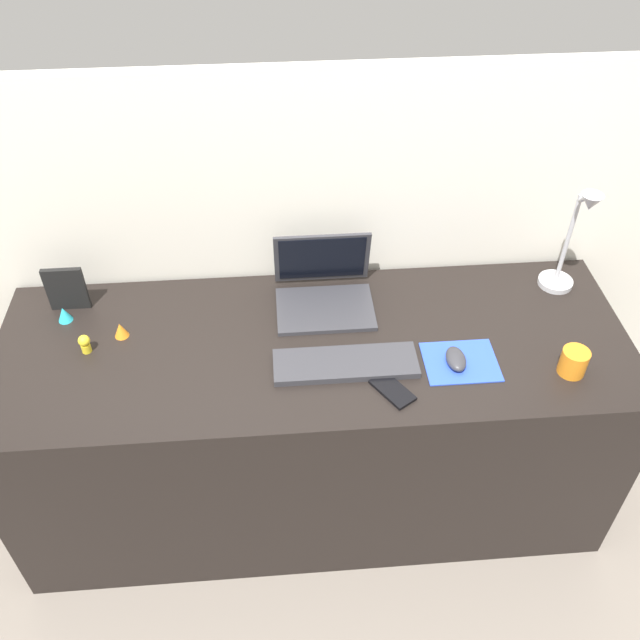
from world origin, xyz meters
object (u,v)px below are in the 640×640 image
Objects in this scene: mouse at (456,359)px; toy_figurine_yellow at (85,343)px; toy_figurine_cyan at (64,314)px; desk_lamp at (571,244)px; toy_figurine_orange at (121,330)px; picture_frame at (66,289)px; coffee_mug at (574,362)px; cell_phone at (392,390)px; keyboard at (346,364)px; laptop at (324,286)px.

mouse is 1.07m from toy_figurine_yellow.
toy_figurine_cyan reaches higher than mouse.
toy_figurine_orange is (-1.37, -0.11, -0.16)m from desk_lamp.
toy_figurine_yellow is at bearing -58.32° from toy_figurine_cyan.
desk_lamp is 1.55m from picture_frame.
toy_figurine_cyan is at bearing 166.25° from mouse.
mouse is 1.22× the size of coffee_mug.
desk_lamp reaches higher than mouse.
toy_figurine_orange is (0.17, -0.14, -0.05)m from picture_frame.
toy_figurine_yellow reaches higher than toy_figurine_orange.
cell_phone is 0.34× the size of desk_lamp.
coffee_mug reaches higher than keyboard.
picture_frame is 3.17× the size of toy_figurine_orange.
picture_frame reaches higher than coffee_mug.
mouse is 0.64× the size of picture_frame.
picture_frame is (-0.79, 0.02, 0.02)m from laptop.
laptop is 0.63m from toy_figurine_orange.
coffee_mug is at bearing -9.84° from mouse.
toy_figurine_yellow is (-1.46, -0.17, -0.15)m from desk_lamp.
picture_frame is at bearing 178.67° from desk_lamp.
cell_phone is 1.04m from picture_frame.
toy_figurine_orange is (0.09, 0.06, -0.01)m from toy_figurine_yellow.
mouse is 0.32m from coffee_mug.
mouse is at bearing -7.40° from toy_figurine_yellow.
keyboard is at bearing -17.54° from toy_figurine_cyan.
toy_figurine_cyan is at bearing 121.68° from toy_figurine_yellow.
desk_lamp is at bearing 4.46° from toy_figurine_orange.
keyboard is at bearing -82.83° from laptop.
laptop reaches higher than toy_figurine_orange.
coffee_mug reaches higher than toy_figurine_cyan.
cell_phone is 2.71× the size of toy_figurine_orange.
desk_lamp is (0.60, 0.39, 0.18)m from cell_phone.
laptop reaches higher than cell_phone.
desk_lamp is 1.38m from toy_figurine_orange.
keyboard is 0.75m from toy_figurine_yellow.
desk_lamp is at bearing -0.03° from cell_phone.
coffee_mug is (1.46, -0.39, -0.04)m from picture_frame.
toy_figurine_cyan is at bearing -97.35° from picture_frame.
toy_figurine_yellow is 0.11m from toy_figurine_orange.
picture_frame reaches higher than cell_phone.
coffee_mug is at bearing -12.91° from toy_figurine_cyan.
mouse is 0.98m from toy_figurine_orange.
toy_figurine_orange is at bearing 168.52° from mouse.
keyboard is 4.27× the size of mouse.
desk_lamp is (0.72, 0.29, 0.17)m from keyboard.
picture_frame is at bearing 164.87° from coffee_mug.
mouse is at bearing -143.20° from desk_lamp.
picture_frame is (-1.54, 0.04, -0.11)m from desk_lamp.
toy_figurine_yellow is 1.26× the size of toy_figurine_orange.
picture_frame is at bearing 140.55° from toy_figurine_orange.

